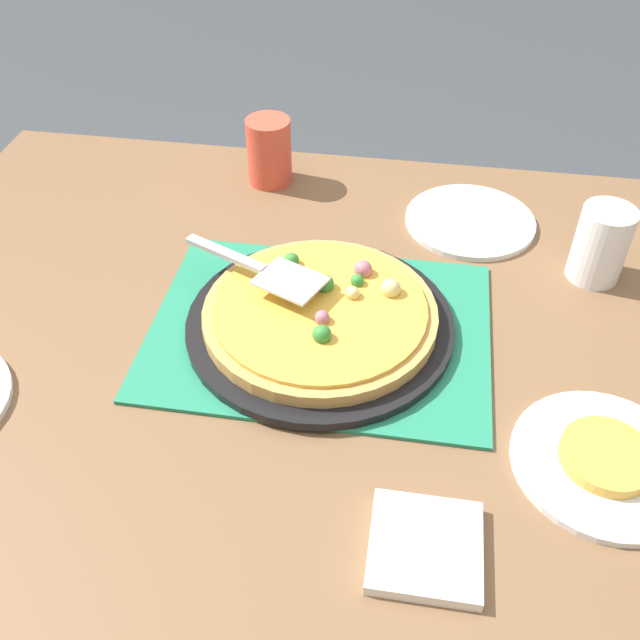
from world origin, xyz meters
TOP-DOWN VIEW (x-y plane):
  - ground_plane at (0.00, 0.00)m, footprint 8.00×8.00m
  - dining_table at (0.00, 0.00)m, footprint 1.40×1.00m
  - placemat at (0.00, 0.00)m, footprint 0.48×0.36m
  - pizza_pan at (0.00, 0.00)m, footprint 0.38×0.38m
  - pizza at (-0.00, -0.00)m, footprint 0.33×0.33m
  - plate_far_right at (-0.37, 0.18)m, footprint 0.22×0.22m
  - plate_side at (-0.21, -0.31)m, footprint 0.22×0.22m
  - served_slice_right at (-0.37, 0.18)m, footprint 0.11×0.11m
  - cup_near at (-0.40, -0.19)m, footprint 0.08×0.08m
  - cup_far at (0.15, -0.39)m, footprint 0.08×0.08m
  - pizza_server at (0.09, -0.04)m, footprint 0.23×0.13m
  - napkin_stack at (-0.17, 0.33)m, footprint 0.12×0.12m

SIDE VIEW (x-z plane):
  - ground_plane at x=0.00m, z-range 0.00..0.00m
  - dining_table at x=0.00m, z-range 0.27..1.02m
  - placemat at x=0.00m, z-range 0.75..0.76m
  - plate_far_right at x=-0.37m, z-range 0.75..0.76m
  - plate_side at x=-0.21m, z-range 0.75..0.76m
  - napkin_stack at x=-0.17m, z-range 0.75..0.77m
  - pizza_pan at x=0.00m, z-range 0.76..0.77m
  - served_slice_right at x=-0.37m, z-range 0.76..0.78m
  - pizza at x=0.00m, z-range 0.76..0.81m
  - cup_near at x=-0.40m, z-range 0.75..0.87m
  - cup_far at x=0.15m, z-range 0.75..0.87m
  - pizza_server at x=0.09m, z-range 0.82..0.82m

